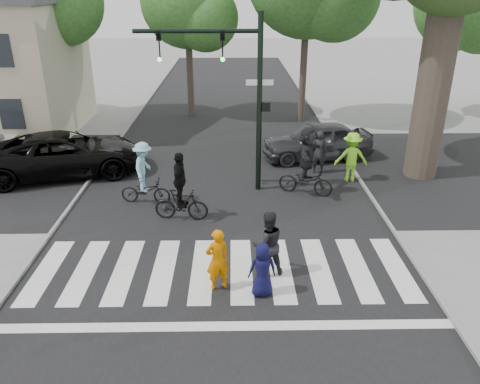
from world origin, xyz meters
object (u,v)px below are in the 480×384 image
object	(u,v)px
pedestrian_woman	(218,260)
cyclist_right	(307,165)
pedestrian_adult	(267,244)
cyclist_mid	(181,193)
traffic_signal	(234,79)
pedestrian_child	(262,270)
car_grey	(317,141)
cyclist_left	(144,177)
car_suv	(65,154)

from	to	relation	value
pedestrian_woman	cyclist_right	size ratio (longest dim) A/B	0.66
pedestrian_adult	cyclist_mid	bearing A→B (deg)	-66.36
traffic_signal	pedestrian_child	distance (m)	7.06
cyclist_mid	car_grey	bearing A→B (deg)	47.29
cyclist_left	car_grey	world-z (taller)	cyclist_left
traffic_signal	car_grey	xyz separation A→B (m)	(3.46, 3.22, -3.12)
car_grey	pedestrian_child	bearing A→B (deg)	-25.95
traffic_signal	pedestrian_child	xyz separation A→B (m)	(0.61, -6.26, -3.23)
traffic_signal	cyclist_right	bearing A→B (deg)	-9.85
pedestrian_child	traffic_signal	bearing A→B (deg)	-91.45
cyclist_right	car_grey	size ratio (longest dim) A/B	0.53
pedestrian_child	cyclist_mid	distance (m)	4.55
pedestrian_child	cyclist_mid	xyz separation A→B (m)	(-2.27, 3.94, 0.22)
car_suv	cyclist_right	bearing A→B (deg)	-118.40
pedestrian_adult	cyclist_left	xyz separation A→B (m)	(-3.76, 4.32, 0.05)
cyclist_mid	cyclist_right	world-z (taller)	cyclist_right
cyclist_left	pedestrian_woman	bearing A→B (deg)	-62.69
cyclist_left	cyclist_mid	distance (m)	1.81
pedestrian_woman	pedestrian_child	xyz separation A→B (m)	(1.04, -0.26, -0.12)
traffic_signal	cyclist_left	size ratio (longest dim) A/B	2.84
pedestrian_woman	cyclist_mid	xyz separation A→B (m)	(-1.23, 3.67, 0.10)
pedestrian_adult	cyclist_left	distance (m)	5.72
pedestrian_child	car_suv	xyz separation A→B (m)	(-7.05, 7.86, 0.14)
pedestrian_child	car_suv	size ratio (longest dim) A/B	0.23
pedestrian_child	cyclist_right	distance (m)	6.13
pedestrian_adult	car_suv	size ratio (longest dim) A/B	0.29
traffic_signal	car_suv	size ratio (longest dim) A/B	1.02
pedestrian_woman	pedestrian_adult	distance (m)	1.36
pedestrian_woman	car_suv	bearing A→B (deg)	-71.57
pedestrian_woman	car_suv	world-z (taller)	car_suv
pedestrian_child	cyclist_right	size ratio (longest dim) A/B	0.56
cyclist_mid	car_grey	distance (m)	7.54
traffic_signal	car_grey	world-z (taller)	traffic_signal
pedestrian_adult	car_suv	bearing A→B (deg)	-58.93
cyclist_mid	car_suv	xyz separation A→B (m)	(-4.78, 3.92, -0.08)
pedestrian_woman	cyclist_mid	distance (m)	3.87
cyclist_right	car_grey	world-z (taller)	cyclist_right
traffic_signal	pedestrian_child	bearing A→B (deg)	-84.42
pedestrian_adult	cyclist_mid	world-z (taller)	cyclist_mid
cyclist_mid	pedestrian_child	bearing A→B (deg)	-60.05
pedestrian_woman	cyclist_left	bearing A→B (deg)	-82.63
car_grey	car_suv	bearing A→B (deg)	-89.92
cyclist_left	car_suv	world-z (taller)	cyclist_left
cyclist_left	cyclist_right	world-z (taller)	cyclist_right
pedestrian_child	pedestrian_adult	distance (m)	0.91
traffic_signal	cyclist_right	xyz separation A→B (m)	(2.47, -0.43, -2.83)
pedestrian_adult	cyclist_mid	distance (m)	3.92
cyclist_left	pedestrian_child	bearing A→B (deg)	-55.37
cyclist_left	car_suv	size ratio (longest dim) A/B	0.36
car_grey	cyclist_left	bearing A→B (deg)	-65.52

